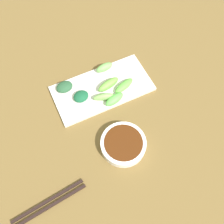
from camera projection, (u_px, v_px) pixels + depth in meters
name	position (u px, v px, depth m)	size (l,w,h in m)	color
tabletop	(103.00, 109.00, 0.89)	(2.10, 2.10, 0.02)	brown
sauce_bowl	(123.00, 144.00, 0.80)	(0.15, 0.15, 0.03)	white
serving_plate	(102.00, 88.00, 0.91)	(0.17, 0.35, 0.01)	silver
broccoli_leafy_0	(64.00, 87.00, 0.90)	(0.05, 0.06, 0.03)	#275233
broccoli_stalk_1	(104.00, 67.00, 0.93)	(0.03, 0.07, 0.03)	#6DAB53
broccoli_stalk_2	(104.00, 97.00, 0.87)	(0.02, 0.08, 0.03)	#77A955
broccoli_stalk_3	(108.00, 84.00, 0.90)	(0.03, 0.09, 0.03)	#6AA941
broccoli_stalk_4	(114.00, 99.00, 0.87)	(0.03, 0.07, 0.03)	#5DBC4C
broccoli_stalk_5	(124.00, 86.00, 0.90)	(0.03, 0.08, 0.02)	#5DA940
broccoli_leafy_6	(81.00, 96.00, 0.88)	(0.05, 0.05, 0.02)	#175534
chopsticks	(49.00, 204.00, 0.73)	(0.05, 0.23, 0.01)	black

